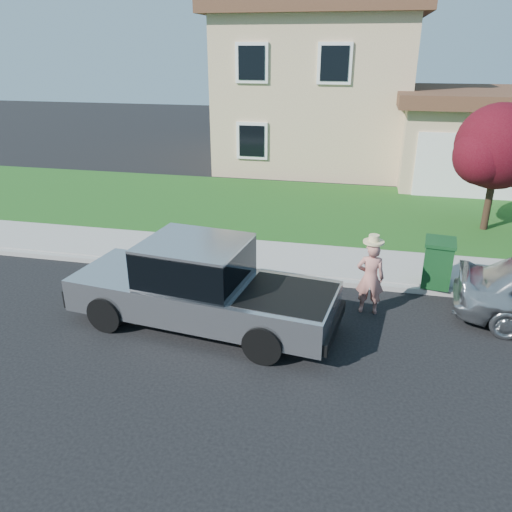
{
  "coord_description": "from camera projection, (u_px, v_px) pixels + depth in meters",
  "views": [
    {
      "loc": [
        2.39,
        -7.82,
        5.16
      ],
      "look_at": [
        0.38,
        1.4,
        1.2
      ],
      "focal_mm": 35.0,
      "sensor_mm": 36.0,
      "label": 1
    }
  ],
  "objects": [
    {
      "name": "ground",
      "position": [
        221.0,
        340.0,
        9.51
      ],
      "size": [
        80.0,
        80.0,
        0.0
      ],
      "primitive_type": "plane",
      "color": "black",
      "rests_on": "ground"
    },
    {
      "name": "pickup_truck",
      "position": [
        201.0,
        287.0,
        9.77
      ],
      "size": [
        5.53,
        2.46,
        1.76
      ],
      "rotation": [
        0.0,
        0.0,
        -0.13
      ],
      "color": "black",
      "rests_on": "ground"
    },
    {
      "name": "ornamental_tree",
      "position": [
        499.0,
        151.0,
        14.14
      ],
      "size": [
        2.68,
        2.42,
        3.68
      ],
      "color": "black",
      "rests_on": "lawn"
    },
    {
      "name": "woman",
      "position": [
        370.0,
        277.0,
        10.21
      ],
      "size": [
        0.58,
        0.42,
        1.73
      ],
      "rotation": [
        0.0,
        0.0,
        3.16
      ],
      "color": "#BE7368",
      "rests_on": "ground"
    },
    {
      "name": "trash_bin",
      "position": [
        438.0,
        262.0,
        11.21
      ],
      "size": [
        0.74,
        0.83,
        1.07
      ],
      "rotation": [
        0.0,
        0.0,
        -0.12
      ],
      "color": "#0F3918",
      "rests_on": "sidewalk"
    },
    {
      "name": "house",
      "position": [
        346.0,
        94.0,
        22.79
      ],
      "size": [
        14.0,
        11.3,
        6.85
      ],
      "color": "tan",
      "rests_on": "ground"
    },
    {
      "name": "sidewalk",
      "position": [
        301.0,
        260.0,
        12.89
      ],
      "size": [
        40.0,
        2.0,
        0.15
      ],
      "primitive_type": "cube",
      "color": "gray",
      "rests_on": "ground"
    },
    {
      "name": "lawn",
      "position": [
        318.0,
        210.0,
        16.95
      ],
      "size": [
        40.0,
        7.0,
        0.1
      ],
      "primitive_type": "cube",
      "color": "#164F19",
      "rests_on": "ground"
    },
    {
      "name": "curb",
      "position": [
        295.0,
        278.0,
        11.9
      ],
      "size": [
        40.0,
        0.2,
        0.12
      ],
      "primitive_type": "cube",
      "color": "gray",
      "rests_on": "ground"
    }
  ]
}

